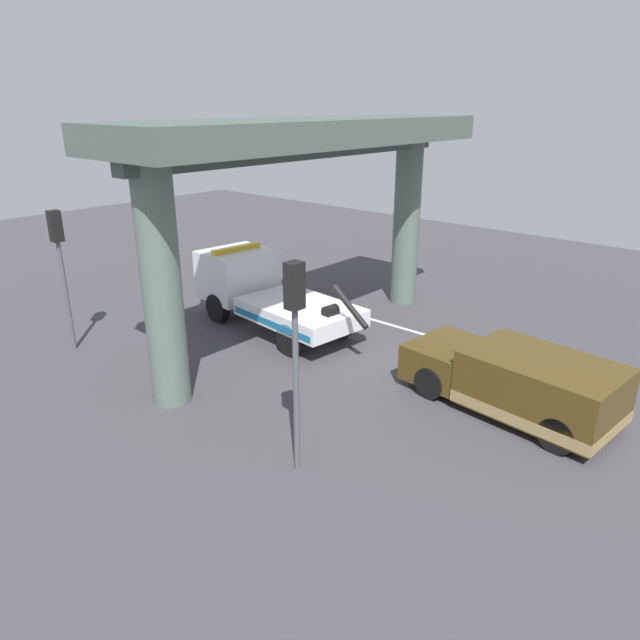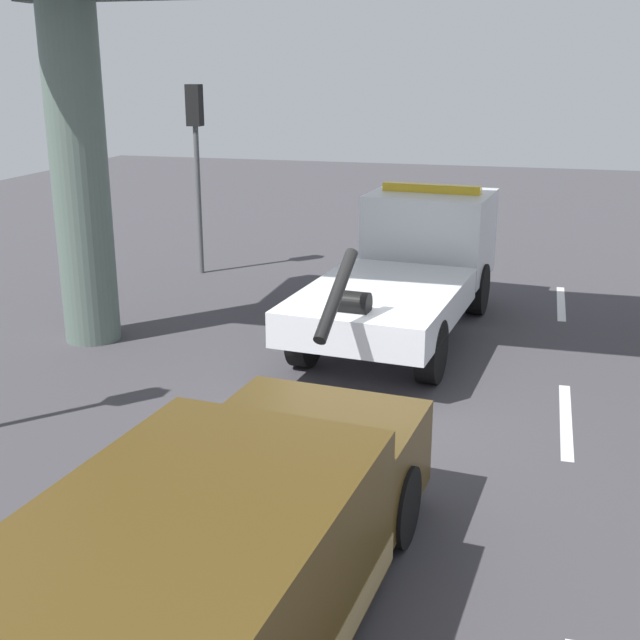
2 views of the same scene
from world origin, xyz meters
TOP-DOWN VIEW (x-y plane):
  - ground_plane at (0.00, 0.00)m, footprint 60.00×40.00m
  - lane_stripe_west at (-6.00, -2.85)m, footprint 2.60×0.16m
  - lane_stripe_mid at (0.00, -2.85)m, footprint 2.60×0.16m
  - lane_stripe_east at (6.00, -2.85)m, footprint 2.60×0.16m
  - tow_truck_white at (3.72, -0.07)m, footprint 7.34×2.96m
  - towed_van_green at (-5.37, 0.01)m, footprint 5.38×2.66m
  - overpass_structure at (1.46, 0.00)m, footprint 3.60×12.48m
  - traffic_light_near at (-2.98, 5.30)m, footprint 0.39×0.32m
  - traffic_light_far at (1.52, 5.30)m, footprint 0.39×0.32m
  - traffic_light_mid at (6.52, 5.30)m, footprint 0.39×0.32m

SIDE VIEW (x-z plane):
  - ground_plane at x=0.00m, z-range -0.10..0.00m
  - lane_stripe_west at x=-6.00m, z-range 0.00..0.01m
  - lane_stripe_mid at x=0.00m, z-range 0.00..0.01m
  - lane_stripe_east at x=6.00m, z-range 0.00..0.01m
  - towed_van_green at x=-5.37m, z-range -0.01..1.57m
  - tow_truck_white at x=3.72m, z-range -0.03..2.43m
  - traffic_light_mid at x=6.52m, z-range 0.98..5.25m
  - traffic_light_far at x=1.52m, z-range 0.99..5.29m
  - traffic_light_near at x=-2.98m, z-range 1.01..5.45m
  - overpass_structure at x=1.46m, z-range 2.17..8.89m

